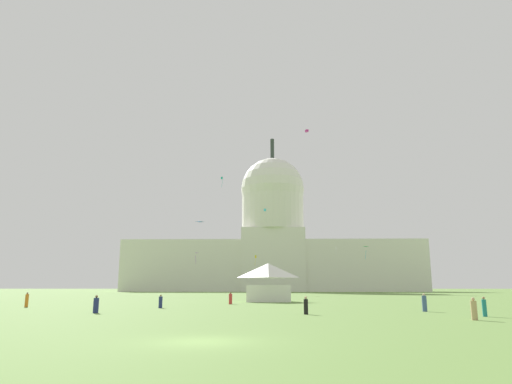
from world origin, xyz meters
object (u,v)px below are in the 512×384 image
Objects in this scene: person_navy_back_right at (161,302)px; kite_green_low at (365,248)px; person_orange_near_tree_west at (27,300)px; kite_cyan_mid at (265,210)px; person_black_mid_center at (306,306)px; person_navy_mid_right at (96,305)px; kite_magenta_high at (307,131)px; kite_blue_low at (201,223)px; kite_turquoise_high at (222,178)px; event_tent at (268,282)px; kite_white_low at (336,249)px; kite_violet_low at (196,255)px; person_tan_front_right at (474,310)px; kite_yellow_low at (255,258)px; person_teal_back_left at (484,307)px; person_red_aisle_center at (230,299)px; capitol_building at (273,243)px; person_denim_front_center at (424,303)px.

person_navy_back_right is 107.77m from kite_green_low.
kite_cyan_mid is at bearing 67.17° from person_orange_near_tree_west.
person_navy_mid_right reaches higher than person_black_mid_center.
kite_magenta_high is at bearing 16.11° from person_black_mid_center.
kite_blue_low reaches higher than person_navy_mid_right.
kite_blue_low is 78.03m from kite_turquoise_high.
kite_green_low reaches higher than event_tent.
person_black_mid_center is 135.24m from kite_white_low.
kite_turquoise_high is 1.02× the size of kite_violet_low.
kite_green_low is (59.47, 95.80, 13.58)m from person_orange_near_tree_west.
kite_blue_low is at bearing 3.79° from kite_turquoise_high.
person_tan_front_right is at bearing -97.72° from person_black_mid_center.
person_black_mid_center is at bearing -30.30° from kite_yellow_low.
person_red_aisle_center is at bearing -41.00° from person_teal_back_left.
kite_blue_low reaches higher than kite_green_low.
event_tent is at bearing -156.08° from kite_white_low.
person_tan_front_right is 1.00× the size of person_red_aisle_center.
kite_violet_low is at bearing 126.80° from kite_white_low.
kite_white_low reaches higher than person_tan_front_right.
kite_blue_low is (-16.78, 49.51, 14.03)m from person_black_mid_center.
person_tan_front_right is 0.40× the size of kite_turquoise_high.
kite_white_low is at bearing 74.88° from event_tent.
capitol_building is 33.23× the size of kite_yellow_low.
kite_blue_low reaches higher than person_red_aisle_center.
kite_blue_low is at bearing -128.56° from person_navy_back_right.
kite_blue_low is at bearing -17.50° from person_navy_mid_right.
person_teal_back_left is at bearing 148.26° from kite_magenta_high.
kite_yellow_low is at bearing -56.73° from kite_green_low.
kite_white_low is (14.74, 54.57, -27.88)m from kite_magenta_high.
capitol_building reaches higher than kite_cyan_mid.
person_teal_back_left is at bearing -24.52° from kite_yellow_low.
kite_magenta_high is at bearing 76.01° from event_tent.
person_navy_back_right is 123.99m from kite_yellow_low.
kite_violet_low is (-38.31, 55.78, -29.70)m from kite_magenta_high.
capitol_building is 167.89m from person_black_mid_center.
person_tan_front_right is at bearing -85.73° from capitol_building.
person_tan_front_right is 1.63× the size of kite_magenta_high.
person_navy_mid_right is 0.39× the size of kite_turquoise_high.
person_teal_back_left is 1.07× the size of person_navy_back_right.
kite_white_low is (30.48, 110.26, 15.22)m from person_red_aisle_center.
kite_blue_low reaches higher than kite_violet_low.
capitol_building reaches higher than kite_violet_low.
person_teal_back_left is 7.68m from person_denim_front_center.
kite_magenta_high reaches higher than person_black_mid_center.
capitol_building reaches higher than kite_magenta_high.
person_denim_front_center is 129.05m from kite_white_low.
capitol_building reaches higher than kite_yellow_low.
person_denim_front_center is at bearing 32.19° from person_red_aisle_center.
kite_magenta_high reaches higher than kite_white_low.
person_tan_front_right is at bearing 85.43° from kite_violet_low.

